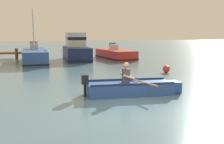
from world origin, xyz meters
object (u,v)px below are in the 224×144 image
object	(u,v)px
rowboat_with_person	(132,88)
moored_boat_navy	(76,50)
moored_boat_blue	(34,56)
moored_boat_red	(115,55)
mooring_buoy	(166,69)

from	to	relation	value
rowboat_with_person	moored_boat_navy	distance (m)	12.66
moored_boat_blue	moored_boat_red	size ratio (longest dim) A/B	1.26
rowboat_with_person	moored_boat_navy	bearing A→B (deg)	91.49
moored_boat_navy	moored_boat_blue	bearing A→B (deg)	-163.23
moored_boat_blue	mooring_buoy	distance (m)	10.15
rowboat_with_person	mooring_buoy	size ratio (longest dim) A/B	8.94
moored_boat_navy	mooring_buoy	xyz separation A→B (m)	(3.96, -8.12, -0.63)
rowboat_with_person	moored_boat_blue	distance (m)	12.20
moored_boat_red	mooring_buoy	bearing A→B (deg)	-85.67
moored_boat_red	moored_boat_navy	bearing A→B (deg)	-176.93
rowboat_with_person	moored_boat_red	xyz separation A→B (m)	(3.00, 12.82, 0.11)
moored_boat_navy	rowboat_with_person	bearing A→B (deg)	-88.51
moored_boat_blue	moored_boat_navy	xyz separation A→B (m)	(3.25, 0.98, 0.37)
mooring_buoy	rowboat_with_person	bearing A→B (deg)	-128.78
moored_boat_red	moored_boat_blue	bearing A→B (deg)	-170.02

